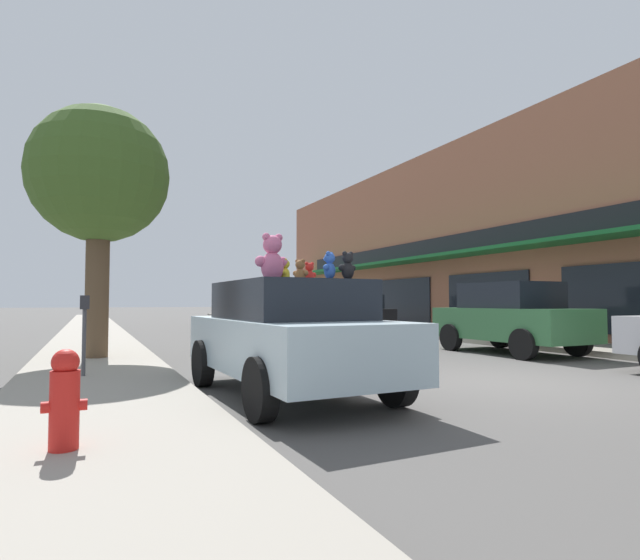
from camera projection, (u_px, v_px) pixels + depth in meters
name	position (u px, v px, depth m)	size (l,w,h in m)	color
ground_plane	(502.00, 382.00, 8.16)	(260.00, 260.00, 0.00)	#514F4C
sidewalk_near	(101.00, 411.00, 5.64)	(2.40, 90.00, 0.15)	gray
storefront_row	(612.00, 241.00, 21.59)	(15.64, 37.46, 7.91)	#9E6047
plush_art_car	(289.00, 335.00, 7.02)	(2.10, 4.27, 1.60)	#ADC6D1
teddy_bear_giant	(272.00, 259.00, 7.26)	(0.53, 0.34, 0.71)	pink
teddy_bear_yellow	(285.00, 271.00, 7.38)	(0.20, 0.27, 0.35)	yellow
teddy_bear_red	(309.00, 273.00, 7.99)	(0.26, 0.16, 0.35)	red
teddy_bear_black	(348.00, 266.00, 6.52)	(0.28, 0.18, 0.37)	black
teddy_bear_brown	(300.00, 272.00, 7.76)	(0.24, 0.28, 0.38)	olive
teddy_bear_blue	(330.00, 266.00, 6.46)	(0.25, 0.24, 0.36)	blue
parked_car_far_center	(510.00, 317.00, 12.77)	(1.97, 4.02, 1.81)	#336B3D
parked_car_far_right	(351.00, 313.00, 20.52)	(1.98, 4.08, 1.60)	black
street_tree	(99.00, 177.00, 10.69)	(2.91, 2.91, 5.36)	brown
fire_hydrant	(65.00, 399.00, 3.95)	(0.33, 0.22, 0.79)	red
parking_meter	(84.00, 324.00, 7.89)	(0.14, 0.10, 1.27)	#4C4C51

